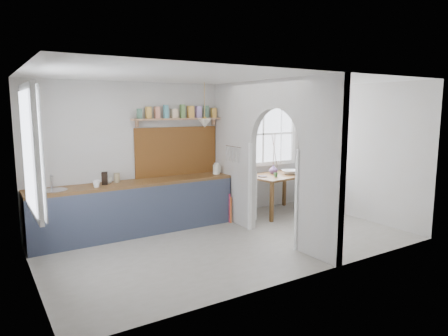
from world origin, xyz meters
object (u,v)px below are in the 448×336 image
chair_left (241,195)px  kettle (216,169)px  dining_table (279,194)px  chair_right (308,187)px  vase (273,169)px

chair_left → kettle: kettle is taller
dining_table → chair_left: chair_left is taller
chair_right → kettle: 2.27m
chair_right → vase: bearing=67.4°
chair_right → kettle: size_ratio=4.36×
kettle → vase: (1.34, -0.08, -0.11)m
dining_table → chair_left: size_ratio=1.34×
kettle → vase: bearing=-10.5°
dining_table → kettle: bearing=162.6°
kettle → vase: 1.35m
dining_table → chair_right: 0.85m
chair_left → vase: size_ratio=5.18×
dining_table → chair_right: chair_right is taller
dining_table → kettle: size_ratio=6.07×
vase → kettle: bearing=176.7°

